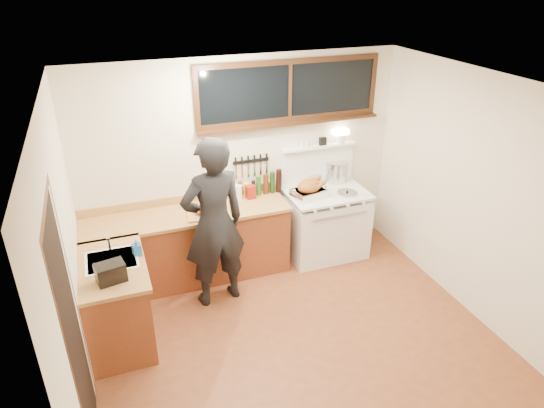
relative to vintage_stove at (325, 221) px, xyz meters
name	(u,v)px	position (x,y,z in m)	size (l,w,h in m)	color
ground_plane	(296,337)	(-1.00, -1.41, -0.48)	(4.00, 3.50, 0.02)	brown
room_shell	(300,194)	(-1.00, -1.41, 1.18)	(4.10, 3.60, 2.65)	silver
counter_back	(189,246)	(-1.80, 0.04, -0.01)	(2.44, 0.64, 1.00)	brown
counter_left	(117,302)	(-2.70, -0.79, -0.02)	(0.64, 1.09, 0.90)	brown
sink_unit	(112,265)	(-2.68, -0.71, 0.38)	(0.50, 0.45, 0.37)	white
vintage_stove	(325,221)	(0.00, 0.00, 0.00)	(1.02, 0.74, 1.61)	white
back_window	(290,98)	(-0.40, 0.31, 1.60)	(2.32, 0.13, 0.77)	black
left_doorway	(75,336)	(-2.99, -1.96, 0.62)	(0.02, 1.04, 2.17)	black
knife_strip	(251,162)	(-0.90, 0.32, 0.84)	(0.46, 0.03, 0.28)	black
man	(214,224)	(-1.59, -0.49, 0.52)	(0.79, 0.58, 1.97)	black
soap_bottle	(137,247)	(-2.43, -0.70, 0.52)	(0.10, 0.10, 0.18)	#2261AA
toaster	(111,273)	(-2.70, -1.06, 0.52)	(0.29, 0.23, 0.18)	black
cutting_board	(206,211)	(-1.59, -0.10, 0.49)	(0.46, 0.36, 0.14)	#B07F46
roast_turkey	(309,189)	(-0.27, -0.05, 0.53)	(0.44, 0.36, 0.24)	silver
stockpot	(336,171)	(0.26, 0.28, 0.57)	(0.33, 0.33, 0.28)	silver
saucepan	(314,179)	(-0.04, 0.29, 0.50)	(0.19, 0.31, 0.13)	silver
pot_lid	(347,193)	(0.21, -0.15, 0.44)	(0.31, 0.31, 0.04)	silver
coffee_tin	(251,192)	(-0.97, 0.15, 0.52)	(0.12, 0.10, 0.17)	maroon
pitcher	(238,192)	(-1.12, 0.18, 0.53)	(0.12, 0.12, 0.19)	white
bottle_cluster	(264,185)	(-0.78, 0.22, 0.56)	(0.57, 0.07, 0.30)	black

